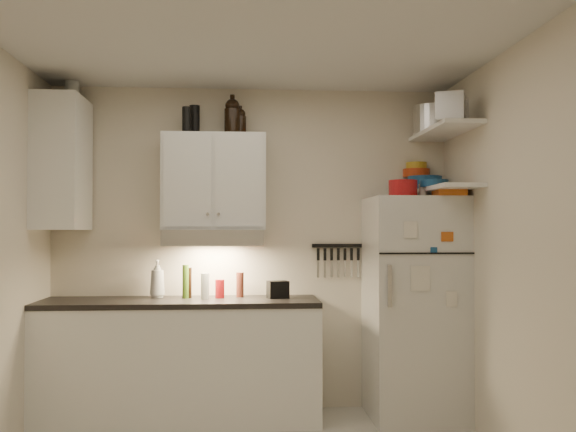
{
  "coord_description": "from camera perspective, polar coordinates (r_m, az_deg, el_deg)",
  "views": [
    {
      "loc": [
        -0.09,
        -3.72,
        1.45
      ],
      "look_at": [
        0.25,
        0.9,
        1.55
      ],
      "focal_mm": 40.0,
      "sensor_mm": 36.0,
      "label": 1
    }
  ],
  "objects": [
    {
      "name": "tin_b",
      "position": [
        4.71,
        14.24,
        9.35
      ],
      "size": [
        0.26,
        0.26,
        0.19
      ],
      "primitive_type": "cube",
      "rotation": [
        0.0,
        0.0,
        -0.41
      ],
      "color": "#AAAAAD",
      "rests_on": "shelf_hi"
    },
    {
      "name": "side_cabinet",
      "position": [
        5.13,
        -19.45,
        4.43
      ],
      "size": [
        0.33,
        0.55,
        1.0
      ],
      "primitive_type": "cube",
      "color": "white",
      "rests_on": "left_wall"
    },
    {
      "name": "ceiling",
      "position": [
        3.9,
        -2.8,
        16.06
      ],
      "size": [
        3.2,
        3.0,
        0.02
      ],
      "primitive_type": "cube",
      "color": "silver",
      "rests_on": "ground"
    },
    {
      "name": "spice_jar",
      "position": [
        5.01,
        11.87,
        2.23
      ],
      "size": [
        0.08,
        0.08,
        0.1
      ],
      "primitive_type": "cylinder",
      "rotation": [
        0.0,
        0.0,
        0.36
      ],
      "color": "silver",
      "rests_on": "fridge"
    },
    {
      "name": "bowl_yellow",
      "position": [
        5.4,
        11.34,
        4.4
      ],
      "size": [
        0.17,
        0.17,
        0.05
      ],
      "primitive_type": "cylinder",
      "color": "gold",
      "rests_on": "bowl_orange"
    },
    {
      "name": "growler_b",
      "position": [
        5.19,
        -4.27,
        8.33
      ],
      "size": [
        0.12,
        0.12,
        0.22
      ],
      "primitive_type": null,
      "rotation": [
        0.0,
        0.0,
        -0.33
      ],
      "color": "black",
      "rests_on": "upper_cabinet"
    },
    {
      "name": "back_wall",
      "position": [
        5.24,
        -3.23,
        -2.87
      ],
      "size": [
        3.2,
        0.02,
        2.6
      ],
      "primitive_type": "cube",
      "color": "beige",
      "rests_on": "ground"
    },
    {
      "name": "tin_a",
      "position": [
        5.08,
        14.48,
        8.65
      ],
      "size": [
        0.23,
        0.21,
        0.21
      ],
      "primitive_type": "cube",
      "rotation": [
        0.0,
        0.0,
        -0.11
      ],
      "color": "#AAAAAD",
      "rests_on": "shelf_hi"
    },
    {
      "name": "pepper_mill",
      "position": [
        5.09,
        -4.29,
        -6.12
      ],
      "size": [
        0.07,
        0.07,
        0.19
      ],
      "primitive_type": "cylinder",
      "rotation": [
        0.0,
        0.0,
        0.11
      ],
      "color": "#58261A",
      "rests_on": "countertop"
    },
    {
      "name": "oil_bottle",
      "position": [
        5.04,
        -9.09,
        -5.78
      ],
      "size": [
        0.06,
        0.06,
        0.26
      ],
      "primitive_type": "cylinder",
      "rotation": [
        0.0,
        0.0,
        -0.2
      ],
      "color": "#406519",
      "rests_on": "countertop"
    },
    {
      "name": "knife_strip",
      "position": [
        5.27,
        4.42,
        -2.64
      ],
      "size": [
        0.42,
        0.02,
        0.03
      ],
      "primitive_type": "cube",
      "color": "black",
      "rests_on": "back_wall"
    },
    {
      "name": "soap_bottle",
      "position": [
        5.13,
        -11.54,
        -5.28
      ],
      "size": [
        0.13,
        0.14,
        0.33
      ],
      "primitive_type": "imported",
      "rotation": [
        0.0,
        0.0,
        -0.05
      ],
      "color": "white",
      "rests_on": "countertop"
    },
    {
      "name": "thermos_b",
      "position": [
        5.07,
        -9.0,
        8.43
      ],
      "size": [
        0.07,
        0.07,
        0.2
      ],
      "primitive_type": "cylinder",
      "rotation": [
        0.0,
        0.0,
        -0.0
      ],
      "color": "black",
      "rests_on": "upper_cabinet"
    },
    {
      "name": "plates",
      "position": [
        5.02,
        12.85,
        2.83
      ],
      "size": [
        0.26,
        0.26,
        0.06
      ],
      "primitive_type": "cylinder",
      "rotation": [
        0.0,
        0.0,
        0.18
      ],
      "color": "navy",
      "rests_on": "shelf_lo"
    },
    {
      "name": "vinegar_bottle",
      "position": [
        5.07,
        -8.83,
        -5.88
      ],
      "size": [
        0.06,
        0.06,
        0.24
      ],
      "primitive_type": "cylinder",
      "rotation": [
        0.0,
        0.0,
        -0.36
      ],
      "color": "black",
      "rests_on": "countertop"
    },
    {
      "name": "red_jar",
      "position": [
        5.03,
        -6.08,
        -6.45
      ],
      "size": [
        0.08,
        0.08,
        0.14
      ],
      "primitive_type": "cylinder",
      "rotation": [
        0.0,
        0.0,
        -0.2
      ],
      "color": "#A61316",
      "rests_on": "countertop"
    },
    {
      "name": "countertop",
      "position": [
        4.98,
        -9.57,
        -7.56
      ],
      "size": [
        2.1,
        0.62,
        0.04
      ],
      "primitive_type": "cube",
      "color": "black",
      "rests_on": "base_cabinet"
    },
    {
      "name": "clear_bottle",
      "position": [
        4.98,
        -7.38,
        -6.19
      ],
      "size": [
        0.08,
        0.08,
        0.2
      ],
      "primitive_type": "cylinder",
      "rotation": [
        0.0,
        0.0,
        0.16
      ],
      "color": "silver",
      "rests_on": "countertop"
    },
    {
      "name": "upper_cabinet",
      "position": [
        5.08,
        -6.58,
        3.01
      ],
      "size": [
        0.8,
        0.33,
        0.75
      ],
      "primitive_type": "cube",
      "color": "white",
      "rests_on": "back_wall"
    },
    {
      "name": "fridge",
      "position": [
        5.1,
        11.17,
        -7.97
      ],
      "size": [
        0.7,
        0.68,
        1.7
      ],
      "primitive_type": "cube",
      "color": "silver",
      "rests_on": "floor"
    },
    {
      "name": "book_stack",
      "position": [
        4.92,
        14.13,
        2.22
      ],
      "size": [
        0.23,
        0.27,
        0.09
      ],
      "primitive_type": "cube",
      "rotation": [
        0.0,
        0.0,
        -0.08
      ],
      "color": "#C25718",
      "rests_on": "fridge"
    },
    {
      "name": "bowl_orange",
      "position": [
        5.4,
        11.35,
        3.76
      ],
      "size": [
        0.22,
        0.22,
        0.07
      ],
      "primitive_type": "cylinder",
      "color": "#B93411",
      "rests_on": "bowl_teal"
    },
    {
      "name": "base_cabinet",
      "position": [
        5.05,
        -9.59,
        -12.76
      ],
      "size": [
        2.1,
        0.6,
        0.88
      ],
      "primitive_type": "cube",
      "color": "white",
      "rests_on": "floor"
    },
    {
      "name": "caddy",
      "position": [
        5.0,
        -0.91,
        -6.55
      ],
      "size": [
        0.18,
        0.14,
        0.13
      ],
      "primitive_type": "cube",
      "rotation": [
        0.0,
        0.0,
        0.24
      ],
      "color": "black",
      "rests_on": "countertop"
    },
    {
      "name": "side_jar",
      "position": [
        5.31,
        -18.65,
        10.49
      ],
      "size": [
        0.15,
        0.15,
        0.15
      ],
      "primitive_type": "cylinder",
      "rotation": [
        0.0,
        0.0,
        0.43
      ],
      "color": "silver",
      "rests_on": "side_cabinet"
    },
    {
      "name": "right_wall",
      "position": [
        4.1,
        20.35,
        -3.26
      ],
      "size": [
        0.02,
        3.0,
        2.6
      ],
      "primitive_type": "cube",
      "color": "beige",
      "rests_on": "ground"
    },
    {
      "name": "thermos_a",
      "position": [
        5.21,
        -8.31,
        8.39
      ],
      "size": [
        0.09,
        0.09,
        0.24
      ],
      "primitive_type": "cylinder",
      "rotation": [
        0.0,
        0.0,
        -0.09
      ],
      "color": "black",
      "rests_on": "upper_cabinet"
    },
    {
      "name": "dutch_oven",
      "position": [
        4.94,
        10.18,
        2.42
      ],
      "size": [
        0.26,
        0.26,
        0.13
      ],
      "primitive_type": "cylinder",
      "rotation": [
        0.0,
        0.0,
        0.2
      ],
      "color": "#A61316",
      "rests_on": "fridge"
    },
    {
      "name": "bowl_teal",
      "position": [
        5.33,
        12.07,
        2.88
      ],
      "size": [
        0.27,
        0.27,
        0.11
      ],
      "primitive_type": "cylinder",
      "color": "navy",
      "rests_on": "shelf_lo"
    },
    {
      "name": "growler_a",
      "position": [
        5.17,
        -4.97,
        8.8
      ],
      "size": [
        0.14,
        0.14,
        0.3
      ],
      "primitive_type": null,
      "rotation": [
        0.0,
        0.0,
        0.13
      ],
      "color": "black",
      "rests_on": "upper_cabinet"
    },
    {
      "name": "shelf_lo",
      "position": [
        5.0,
        13.74,
        2.35
      ],
      "size": [
        0.3,
        0.95,
        0.03
      ],
      "primitive_type": "cube",
      "color": "white",
      "rests_on": "right_wall"
    },
    {
      "name": "stock_pot",
      "position": [
        5.27,
        12.72,
        8.33
      ],
      "size": [
        0.33,
        0.33,
        0.22
      ],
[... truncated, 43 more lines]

